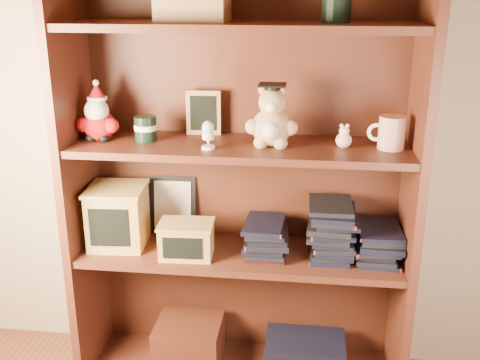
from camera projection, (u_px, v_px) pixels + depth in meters
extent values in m
cube|color=tan|center=(231.00, 48.00, 2.00)|extent=(3.00, 0.04, 2.50)
cube|color=#4E2216|center=(79.00, 179.00, 2.02)|extent=(0.03, 0.35, 1.60)
cube|color=#4E2216|center=(412.00, 193.00, 1.89)|extent=(0.03, 0.35, 1.60)
cube|color=#482013|center=(245.00, 171.00, 2.11)|extent=(1.20, 0.02, 1.60)
cube|color=#4E2216|center=(240.00, 26.00, 1.78)|extent=(1.14, 0.33, 0.02)
cube|color=#482013|center=(189.00, 342.00, 2.19)|extent=(0.25, 0.22, 0.18)
cube|color=black|center=(305.00, 355.00, 2.15)|extent=(0.30, 0.20, 0.14)
cube|color=#9E7547|center=(193.00, 2.00, 1.78)|extent=(0.22, 0.18, 0.12)
cylinder|color=black|center=(337.00, 4.00, 1.73)|extent=(0.09, 0.09, 0.11)
cube|color=#4E2216|center=(240.00, 253.00, 2.04)|extent=(1.14, 0.33, 0.02)
cube|color=#4E2216|center=(240.00, 147.00, 1.91)|extent=(1.14, 0.33, 0.02)
sphere|color=#A50F0F|center=(99.00, 125.00, 1.95)|extent=(0.11, 0.11, 0.11)
sphere|color=#A50F0F|center=(83.00, 125.00, 1.94)|extent=(0.05, 0.05, 0.05)
sphere|color=#A50F0F|center=(111.00, 126.00, 1.92)|extent=(0.05, 0.05, 0.05)
sphere|color=black|center=(91.00, 138.00, 1.94)|extent=(0.04, 0.04, 0.04)
sphere|color=black|center=(104.00, 138.00, 1.93)|extent=(0.04, 0.04, 0.04)
sphere|color=white|center=(97.00, 110.00, 1.92)|extent=(0.08, 0.08, 0.08)
sphere|color=#D8B293|center=(98.00, 104.00, 1.92)|extent=(0.06, 0.06, 0.06)
cone|color=#A50F0F|center=(96.00, 91.00, 1.91)|extent=(0.06, 0.06, 0.06)
sphere|color=white|center=(96.00, 83.00, 1.90)|extent=(0.02, 0.02, 0.02)
cylinder|color=white|center=(97.00, 98.00, 1.92)|extent=(0.07, 0.07, 0.01)
cylinder|color=black|center=(146.00, 129.00, 1.93)|extent=(0.08, 0.08, 0.09)
cylinder|color=beige|center=(146.00, 127.00, 1.93)|extent=(0.08, 0.08, 0.02)
cube|color=#9E7547|center=(204.00, 113.00, 2.01)|extent=(0.12, 0.02, 0.16)
cube|color=black|center=(203.00, 113.00, 2.00)|extent=(0.09, 0.01, 0.12)
cube|color=#9E7547|center=(205.00, 129.00, 2.05)|extent=(0.05, 0.05, 0.01)
cylinder|color=white|center=(208.00, 147.00, 1.85)|extent=(0.04, 0.04, 0.01)
cone|color=white|center=(208.00, 142.00, 1.84)|extent=(0.02, 0.02, 0.03)
cylinder|color=white|center=(208.00, 136.00, 1.83)|extent=(0.04, 0.04, 0.02)
ellipsoid|color=silver|center=(208.00, 128.00, 1.83)|extent=(0.04, 0.04, 0.05)
sphere|color=tan|center=(272.00, 127.00, 1.87)|extent=(0.13, 0.13, 0.13)
sphere|color=white|center=(270.00, 130.00, 1.82)|extent=(0.06, 0.06, 0.06)
sphere|color=tan|center=(253.00, 127.00, 1.86)|extent=(0.05, 0.05, 0.05)
sphere|color=tan|center=(290.00, 128.00, 1.85)|extent=(0.05, 0.05, 0.05)
sphere|color=tan|center=(261.00, 143.00, 1.86)|extent=(0.05, 0.05, 0.05)
sphere|color=tan|center=(281.00, 143.00, 1.85)|extent=(0.05, 0.05, 0.05)
sphere|color=tan|center=(272.00, 102.00, 1.85)|extent=(0.09, 0.09, 0.09)
sphere|color=white|center=(271.00, 107.00, 1.82)|extent=(0.04, 0.04, 0.04)
sphere|color=tan|center=(263.00, 90.00, 1.85)|extent=(0.03, 0.03, 0.03)
sphere|color=tan|center=(283.00, 91.00, 1.84)|extent=(0.03, 0.03, 0.03)
cylinder|color=black|center=(272.00, 88.00, 1.83)|extent=(0.04, 0.04, 0.02)
cube|color=black|center=(272.00, 85.00, 1.83)|extent=(0.09, 0.09, 0.01)
cylinder|color=#A50F0F|center=(285.00, 89.00, 1.81)|extent=(0.00, 0.04, 0.03)
sphere|color=beige|center=(344.00, 140.00, 1.86)|extent=(0.05, 0.05, 0.05)
sphere|color=beige|center=(344.00, 131.00, 1.85)|extent=(0.03, 0.03, 0.03)
sphere|color=beige|center=(342.00, 126.00, 1.84)|extent=(0.01, 0.01, 0.01)
sphere|color=beige|center=(347.00, 126.00, 1.84)|extent=(0.01, 0.01, 0.01)
cylinder|color=silver|center=(392.00, 133.00, 1.83)|extent=(0.09, 0.09, 0.11)
torus|color=white|center=(376.00, 132.00, 1.84)|extent=(0.06, 0.01, 0.06)
cube|color=black|center=(173.00, 204.00, 2.16)|extent=(0.18, 0.04, 0.22)
cube|color=beige|center=(172.00, 205.00, 2.16)|extent=(0.14, 0.03, 0.19)
cube|color=#B38A49|center=(118.00, 217.00, 2.05)|extent=(0.21, 0.21, 0.22)
cube|color=black|center=(109.00, 228.00, 1.96)|extent=(0.14, 0.02, 0.14)
cube|color=#B38A49|center=(116.00, 189.00, 2.02)|extent=(0.22, 0.22, 0.01)
cube|color=#B38A49|center=(186.00, 240.00, 1.98)|extent=(0.19, 0.14, 0.12)
cube|color=black|center=(182.00, 248.00, 1.92)|extent=(0.14, 0.01, 0.08)
cube|color=#B38A49|center=(186.00, 224.00, 1.96)|extent=(0.20, 0.15, 0.01)
cube|color=black|center=(265.00, 250.00, 2.02)|extent=(0.14, 0.20, 0.02)
cube|color=black|center=(265.00, 246.00, 2.02)|extent=(0.14, 0.20, 0.02)
cube|color=black|center=(265.00, 242.00, 2.01)|extent=(0.14, 0.20, 0.02)
cube|color=black|center=(265.00, 237.00, 2.01)|extent=(0.14, 0.20, 0.02)
cube|color=black|center=(265.00, 233.00, 2.00)|extent=(0.14, 0.20, 0.02)
cube|color=black|center=(265.00, 229.00, 2.00)|extent=(0.14, 0.20, 0.02)
cube|color=black|center=(266.00, 225.00, 1.99)|extent=(0.14, 0.20, 0.02)
cube|color=black|center=(331.00, 253.00, 2.00)|extent=(0.14, 0.20, 0.02)
cube|color=black|center=(331.00, 249.00, 1.99)|extent=(0.14, 0.20, 0.02)
cube|color=black|center=(331.00, 245.00, 1.99)|extent=(0.14, 0.20, 0.02)
cube|color=black|center=(332.00, 241.00, 1.98)|extent=(0.14, 0.20, 0.02)
cube|color=black|center=(332.00, 237.00, 1.98)|extent=(0.14, 0.20, 0.02)
cube|color=black|center=(332.00, 233.00, 1.97)|extent=(0.14, 0.20, 0.02)
cube|color=black|center=(332.00, 228.00, 1.96)|extent=(0.14, 0.20, 0.02)
cube|color=black|center=(333.00, 224.00, 1.96)|extent=(0.14, 0.20, 0.02)
cube|color=black|center=(333.00, 220.00, 1.95)|extent=(0.14, 0.20, 0.02)
cube|color=black|center=(333.00, 216.00, 1.95)|extent=(0.14, 0.20, 0.02)
cube|color=black|center=(333.00, 212.00, 1.94)|extent=(0.14, 0.20, 0.02)
cube|color=black|center=(334.00, 207.00, 1.94)|extent=(0.14, 0.20, 0.02)
cube|color=black|center=(377.00, 256.00, 1.98)|extent=(0.14, 0.20, 0.02)
cube|color=black|center=(377.00, 252.00, 1.97)|extent=(0.14, 0.20, 0.02)
cube|color=black|center=(377.00, 247.00, 1.97)|extent=(0.14, 0.20, 0.02)
cube|color=black|center=(378.00, 243.00, 1.96)|extent=(0.14, 0.20, 0.02)
cube|color=black|center=(378.00, 239.00, 1.96)|extent=(0.14, 0.20, 0.02)
cube|color=black|center=(378.00, 235.00, 1.95)|extent=(0.14, 0.20, 0.02)
cube|color=black|center=(379.00, 231.00, 1.95)|extent=(0.14, 0.20, 0.02)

